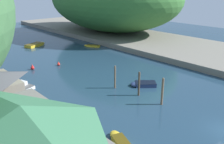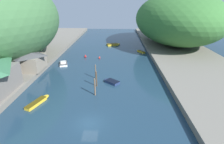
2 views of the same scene
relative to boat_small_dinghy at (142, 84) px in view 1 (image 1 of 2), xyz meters
name	(u,v)px [view 1 (image 1 of 2)]	position (x,y,z in m)	size (l,w,h in m)	color
water_surface	(72,66)	(-2.75, 15.47, -0.29)	(130.00, 130.00, 0.00)	#1E384C
right_bank	(158,43)	(23.48, 15.47, 0.30)	(22.00, 120.00, 1.19)	slate
boat_small_dinghy	(142,84)	(0.00, 0.00, 0.00)	(4.12, 3.84, 0.59)	navy
boat_far_upstream	(36,45)	(-0.18, 35.80, 0.07)	(6.07, 4.12, 0.72)	gold
boat_white_cruiser	(18,86)	(-14.57, 11.94, 0.06)	(3.54, 5.38, 1.09)	white
boat_moored_right	(91,46)	(9.76, 25.70, -0.04)	(3.05, 4.07, 0.50)	gold
mooring_post_nearest	(162,91)	(-2.88, -5.87, 1.57)	(0.30, 0.30, 3.70)	brown
mooring_post_second	(139,84)	(-3.02, -1.98, 1.48)	(0.28, 0.28, 3.53)	#4C3D2D
mooring_post_middle	(115,77)	(-3.73, 2.17, 1.50)	(0.26, 0.26, 3.56)	brown
channel_buoy_near	(59,64)	(-4.40, 17.47, 0.04)	(0.56, 0.56, 0.85)	red
channel_buoy_far	(32,68)	(-9.17, 18.60, 0.11)	(0.68, 0.68, 1.02)	red
person_on_quay	(22,129)	(-20.03, -2.94, 1.87)	(0.30, 0.42, 1.69)	#282D3D
person_by_boathouse	(1,96)	(-18.90, 5.73, 1.87)	(0.33, 0.43, 1.69)	#282D3D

